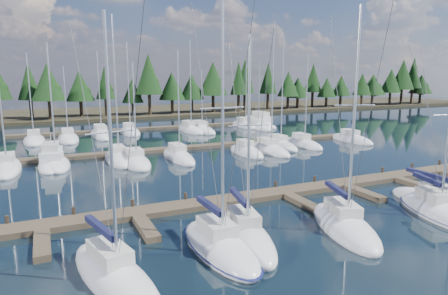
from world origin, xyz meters
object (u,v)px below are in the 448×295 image
front_sailboat_2 (245,235)px  front_sailboat_5 (448,207)px  front_sailboat_0 (114,275)px  front_sailboat_4 (436,211)px  main_dock (286,194)px  front_sailboat_3 (344,225)px  front_sailboat_1 (219,246)px  motor_yacht_left (52,162)px  motor_yacht_right (259,124)px

front_sailboat_2 → front_sailboat_5: (15.81, -1.49, -0.01)m
front_sailboat_5 → front_sailboat_2: bearing=174.6°
front_sailboat_5 → front_sailboat_0: bearing=-179.6°
front_sailboat_4 → front_sailboat_5: front_sailboat_5 is taller
main_dock → front_sailboat_2: size_ratio=3.47×
main_dock → front_sailboat_3: (-0.40, -7.32, 0.09)m
main_dock → front_sailboat_4: 10.78m
front_sailboat_4 → front_sailboat_3: bearing=175.9°
front_sailboat_3 → front_sailboat_0: bearing=-178.3°
main_dock → front_sailboat_1: size_ratio=3.00×
front_sailboat_2 → motor_yacht_left: front_sailboat_2 is taller
front_sailboat_0 → front_sailboat_4: size_ratio=1.03×
main_dock → motor_yacht_right: bearing=63.6°
main_dock → motor_yacht_right: (18.97, 38.24, 0.30)m
front_sailboat_2 → motor_yacht_right: (25.86, 44.36, 0.22)m
front_sailboat_0 → motor_yacht_left: size_ratio=1.53×
motor_yacht_left → motor_yacht_right: 40.46m
motor_yacht_left → front_sailboat_3: bearing=-58.4°
front_sailboat_0 → front_sailboat_1: 6.01m
front_sailboat_3 → front_sailboat_2: bearing=169.4°
front_sailboat_0 → front_sailboat_4: bearing=-0.3°
motor_yacht_right → main_dock: bearing=-116.4°
motor_yacht_left → front_sailboat_1: bearing=-73.1°
front_sailboat_2 → front_sailboat_3: bearing=-10.6°
motor_yacht_left → motor_yacht_right: size_ratio=0.90×
front_sailboat_4 → front_sailboat_2: bearing=172.9°
front_sailboat_4 → main_dock: bearing=133.0°
main_dock → motor_yacht_right: 42.69m
front_sailboat_0 → motor_yacht_right: 57.10m
front_sailboat_1 → front_sailboat_3: size_ratio=1.01×
front_sailboat_0 → front_sailboat_4: (22.21, -0.13, -0.01)m
front_sailboat_0 → front_sailboat_1: size_ratio=0.90×
front_sailboat_0 → front_sailboat_1: front_sailboat_1 is taller
front_sailboat_0 → motor_yacht_left: front_sailboat_0 is taller
front_sailboat_0 → motor_yacht_right: size_ratio=1.37×
main_dock → front_sailboat_2: front_sailboat_2 is taller
front_sailboat_0 → front_sailboat_3: bearing=1.7°
front_sailboat_1 → front_sailboat_3: bearing=-3.1°
front_sailboat_5 → motor_yacht_left: size_ratio=1.51×
main_dock → front_sailboat_5: size_ratio=3.37×
front_sailboat_2 → motor_yacht_left: 27.57m
front_sailboat_2 → motor_yacht_left: size_ratio=1.47×
front_sailboat_1 → motor_yacht_right: 53.02m
front_sailboat_0 → motor_yacht_right: front_sailboat_0 is taller
main_dock → front_sailboat_0: 16.76m
front_sailboat_2 → motor_yacht_left: bearing=111.3°
front_sailboat_2 → front_sailboat_3: (6.48, -1.21, 0.01)m
motor_yacht_right → front_sailboat_1: bearing=-121.7°
front_sailboat_0 → front_sailboat_2: (7.97, 1.64, -0.00)m
front_sailboat_5 → front_sailboat_4: bearing=-170.1°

